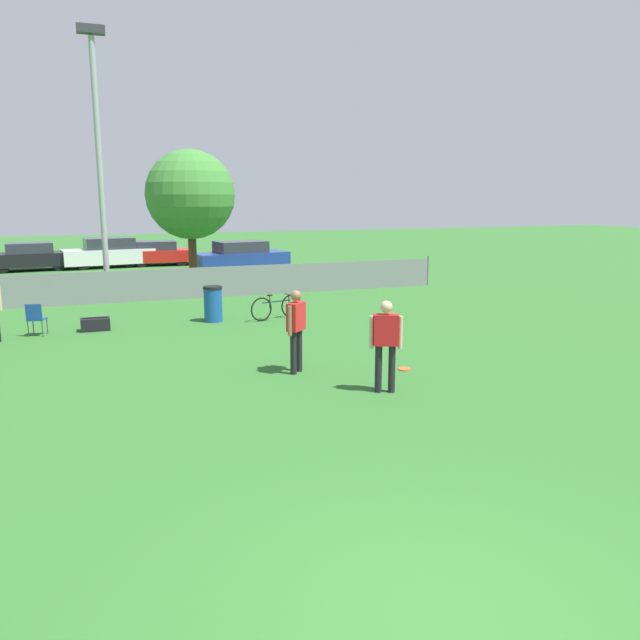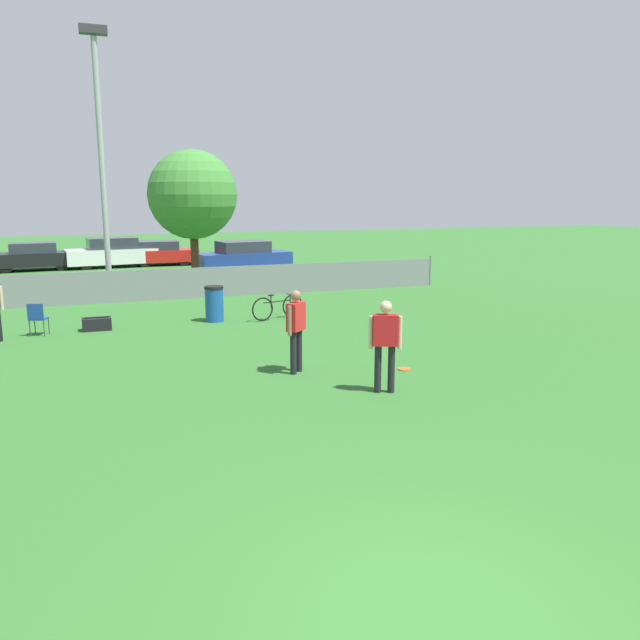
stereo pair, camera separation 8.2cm
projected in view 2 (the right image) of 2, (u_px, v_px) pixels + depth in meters
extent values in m
plane|color=#2D6628|center=(431.00, 613.00, 5.42)|extent=(120.00, 120.00, 0.00)
cube|color=gray|center=(167.00, 284.00, 21.85)|extent=(21.06, 0.03, 1.10)
cylinder|color=slate|center=(430.00, 271.00, 25.47)|extent=(0.07, 0.07, 1.21)
cylinder|color=#9E9EA3|center=(102.00, 172.00, 21.50)|extent=(0.20, 0.20, 8.80)
cube|color=#333338|center=(93.00, 30.00, 20.61)|extent=(0.90, 0.36, 0.28)
cylinder|color=#4C331E|center=(195.00, 258.00, 24.80)|extent=(0.32, 0.32, 2.36)
sphere|color=#3D7F33|center=(192.00, 195.00, 24.32)|extent=(3.47, 3.47, 3.47)
cylinder|color=black|center=(378.00, 369.00, 11.47)|extent=(0.13, 0.13, 0.89)
cylinder|color=black|center=(391.00, 369.00, 11.46)|extent=(0.13, 0.13, 0.89)
cube|color=red|center=(385.00, 330.00, 11.33)|extent=(0.50, 0.38, 0.57)
sphere|color=#D8AD8C|center=(386.00, 307.00, 11.24)|extent=(0.22, 0.22, 0.22)
cylinder|color=#D8AD8C|center=(371.00, 332.00, 11.34)|extent=(0.08, 0.08, 0.60)
cylinder|color=#D8AD8C|center=(400.00, 332.00, 11.32)|extent=(0.08, 0.08, 0.60)
cylinder|color=black|center=(293.00, 353.00, 12.65)|extent=(0.13, 0.13, 0.89)
cylinder|color=black|center=(299.00, 350.00, 12.87)|extent=(0.13, 0.13, 0.89)
cube|color=red|center=(296.00, 316.00, 12.62)|extent=(0.48, 0.47, 0.57)
sphere|color=#8C664C|center=(296.00, 296.00, 12.53)|extent=(0.22, 0.22, 0.22)
cylinder|color=#8C664C|center=(290.00, 321.00, 12.39)|extent=(0.08, 0.08, 0.60)
cylinder|color=#8C664C|center=(302.00, 316.00, 12.86)|extent=(0.08, 0.08, 0.60)
cylinder|color=#D8AD8C|center=(1.00, 298.00, 15.42)|extent=(0.08, 0.08, 0.60)
cylinder|color=#E5591E|center=(404.00, 369.00, 13.05)|extent=(0.27, 0.27, 0.03)
torus|color=#E5591E|center=(404.00, 369.00, 13.05)|extent=(0.27, 0.27, 0.03)
cylinder|color=#333338|center=(49.00, 326.00, 16.51)|extent=(0.02, 0.02, 0.42)
cylinder|color=#333338|center=(35.00, 326.00, 16.48)|extent=(0.02, 0.02, 0.42)
cylinder|color=#333338|center=(44.00, 328.00, 16.16)|extent=(0.02, 0.02, 0.42)
cylinder|color=#333338|center=(30.00, 329.00, 16.13)|extent=(0.02, 0.02, 0.42)
cube|color=navy|center=(39.00, 319.00, 16.28)|extent=(0.50, 0.50, 0.03)
cube|color=navy|center=(35.00, 312.00, 16.05)|extent=(0.40, 0.14, 0.41)
torus|color=black|center=(263.00, 309.00, 18.12)|extent=(0.69, 0.23, 0.70)
torus|color=black|center=(292.00, 306.00, 18.72)|extent=(0.69, 0.23, 0.70)
cylinder|color=black|center=(278.00, 301.00, 18.39)|extent=(0.94, 0.29, 0.04)
cylinder|color=black|center=(271.00, 302.00, 18.26)|extent=(0.03, 0.03, 0.36)
cylinder|color=black|center=(290.00, 300.00, 18.64)|extent=(0.03, 0.03, 0.33)
cube|color=black|center=(271.00, 295.00, 18.22)|extent=(0.17, 0.10, 0.04)
cylinder|color=black|center=(290.00, 294.00, 18.61)|extent=(0.14, 0.43, 0.03)
cylinder|color=#194C99|center=(214.00, 305.00, 18.06)|extent=(0.52, 0.52, 0.95)
cylinder|color=black|center=(214.00, 288.00, 17.96)|extent=(0.55, 0.55, 0.08)
cube|color=black|center=(97.00, 324.00, 16.92)|extent=(0.75, 0.41, 0.34)
cube|color=black|center=(96.00, 317.00, 16.88)|extent=(0.64, 0.04, 0.02)
cylinder|color=black|center=(60.00, 261.00, 31.96)|extent=(0.68, 0.24, 0.67)
cylinder|color=black|center=(62.00, 264.00, 30.65)|extent=(0.68, 0.24, 0.67)
cylinder|color=black|center=(6.00, 263.00, 30.89)|extent=(0.68, 0.24, 0.67)
cylinder|color=black|center=(5.00, 266.00, 29.58)|extent=(0.68, 0.24, 0.67)
cube|color=black|center=(33.00, 259.00, 30.73)|extent=(4.20, 2.04, 0.66)
cube|color=#2D333D|center=(32.00, 248.00, 30.62)|extent=(2.24, 1.67, 0.49)
cylinder|color=black|center=(139.00, 258.00, 33.49)|extent=(0.68, 0.25, 0.66)
cylinder|color=black|center=(144.00, 261.00, 32.20)|extent=(0.68, 0.25, 0.66)
cylinder|color=black|center=(82.00, 261.00, 32.22)|extent=(0.68, 0.25, 0.66)
cylinder|color=black|center=(86.00, 263.00, 30.93)|extent=(0.68, 0.25, 0.66)
cube|color=white|center=(113.00, 256.00, 32.16)|extent=(4.76, 2.20, 0.75)
cube|color=#2D333D|center=(112.00, 243.00, 32.03)|extent=(2.54, 1.75, 0.56)
cylinder|color=black|center=(181.00, 257.00, 34.33)|extent=(0.65, 0.21, 0.64)
cylinder|color=black|center=(184.00, 260.00, 32.82)|extent=(0.65, 0.21, 0.64)
cylinder|color=black|center=(131.00, 258.00, 33.54)|extent=(0.65, 0.21, 0.64)
cylinder|color=black|center=(132.00, 261.00, 32.03)|extent=(0.65, 0.21, 0.64)
cube|color=red|center=(157.00, 255.00, 33.14)|extent=(4.31, 2.03, 0.61)
cube|color=#2D333D|center=(157.00, 245.00, 33.04)|extent=(2.28, 1.72, 0.46)
cylinder|color=black|center=(263.00, 262.00, 31.79)|extent=(0.67, 0.28, 0.65)
cylinder|color=black|center=(276.00, 264.00, 30.44)|extent=(0.67, 0.28, 0.65)
cylinder|color=black|center=(211.00, 264.00, 30.45)|extent=(0.67, 0.28, 0.65)
cylinder|color=black|center=(222.00, 268.00, 29.09)|extent=(0.67, 0.28, 0.65)
cube|color=navy|center=(243.00, 260.00, 30.40)|extent=(4.74, 2.47, 0.72)
cube|color=#2D333D|center=(243.00, 247.00, 30.28)|extent=(2.56, 1.93, 0.54)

